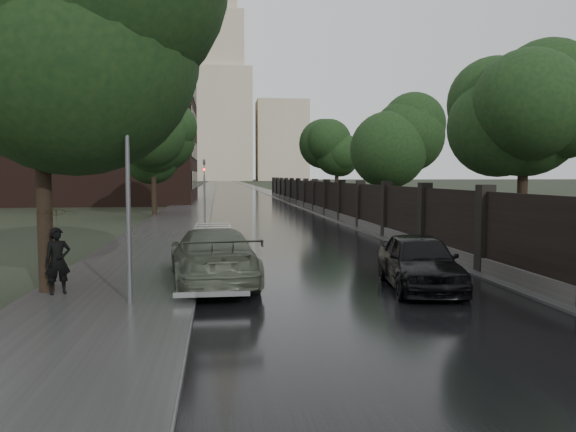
{
  "coord_description": "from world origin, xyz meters",
  "views": [
    {
      "loc": [
        -3.45,
        -11.1,
        2.98
      ],
      "look_at": [
        -0.91,
        9.15,
        1.5
      ],
      "focal_mm": 35.0,
      "sensor_mm": 36.0,
      "label": 1
    }
  ],
  "objects_px": {
    "tree_right_a": "(524,120)",
    "volga_sedan": "(213,256)",
    "lamp_post": "(128,190)",
    "tree_right_b": "(399,143)",
    "traffic_light": "(204,185)",
    "pedestrian_umbrella": "(57,225)",
    "tree_right_c": "(337,154)",
    "tree_left_near": "(39,29)",
    "tree_left_far": "(153,144)",
    "car_right_near": "(419,261)"
  },
  "relations": [
    {
      "from": "tree_right_a",
      "to": "volga_sedan",
      "type": "distance_m",
      "value": 12.44
    },
    {
      "from": "lamp_post",
      "to": "tree_right_b",
      "type": "bearing_deg",
      "value": 57.82
    },
    {
      "from": "traffic_light",
      "to": "pedestrian_umbrella",
      "type": "xyz_separation_m",
      "value": [
        -2.94,
        -22.31,
        -0.58
      ]
    },
    {
      "from": "traffic_light",
      "to": "volga_sedan",
      "type": "distance_m",
      "value": 20.82
    },
    {
      "from": "tree_right_c",
      "to": "pedestrian_umbrella",
      "type": "bearing_deg",
      "value": -111.55
    },
    {
      "from": "volga_sedan",
      "to": "lamp_post",
      "type": "bearing_deg",
      "value": 50.89
    },
    {
      "from": "volga_sedan",
      "to": "pedestrian_umbrella",
      "type": "xyz_separation_m",
      "value": [
        -3.64,
        -1.56,
        1.04
      ]
    },
    {
      "from": "pedestrian_umbrella",
      "to": "tree_left_near",
      "type": "bearing_deg",
      "value": 114.16
    },
    {
      "from": "tree_left_far",
      "to": "tree_right_a",
      "type": "distance_m",
      "value": 26.91
    },
    {
      "from": "tree_left_far",
      "to": "tree_right_c",
      "type": "distance_m",
      "value": 18.45
    },
    {
      "from": "tree_right_a",
      "to": "lamp_post",
      "type": "height_order",
      "value": "tree_right_a"
    },
    {
      "from": "traffic_light",
      "to": "tree_right_c",
      "type": "bearing_deg",
      "value": 51.82
    },
    {
      "from": "pedestrian_umbrella",
      "to": "traffic_light",
      "type": "bearing_deg",
      "value": 57.91
    },
    {
      "from": "volga_sedan",
      "to": "tree_right_c",
      "type": "bearing_deg",
      "value": -113.12
    },
    {
      "from": "lamp_post",
      "to": "volga_sedan",
      "type": "distance_m",
      "value": 3.79
    },
    {
      "from": "traffic_light",
      "to": "pedestrian_umbrella",
      "type": "relative_size",
      "value": 1.61
    },
    {
      "from": "tree_left_near",
      "to": "tree_right_a",
      "type": "height_order",
      "value": "tree_left_near"
    },
    {
      "from": "traffic_light",
      "to": "pedestrian_umbrella",
      "type": "height_order",
      "value": "traffic_light"
    },
    {
      "from": "tree_left_far",
      "to": "tree_right_a",
      "type": "height_order",
      "value": "tree_left_far"
    },
    {
      "from": "lamp_post",
      "to": "volga_sedan",
      "type": "bearing_deg",
      "value": 56.76
    },
    {
      "from": "tree_right_a",
      "to": "tree_left_near",
      "type": "bearing_deg",
      "value": -161.68
    },
    {
      "from": "tree_left_near",
      "to": "tree_right_b",
      "type": "relative_size",
      "value": 1.31
    },
    {
      "from": "tree_right_a",
      "to": "pedestrian_umbrella",
      "type": "distance_m",
      "value": 15.98
    },
    {
      "from": "tree_right_c",
      "to": "tree_right_b",
      "type": "bearing_deg",
      "value": -90.0
    },
    {
      "from": "volga_sedan",
      "to": "car_right_near",
      "type": "bearing_deg",
      "value": 160.04
    },
    {
      "from": "tree_right_c",
      "to": "pedestrian_umbrella",
      "type": "xyz_separation_m",
      "value": [
        -14.74,
        -37.32,
        -3.13
      ]
    },
    {
      "from": "tree_right_a",
      "to": "car_right_near",
      "type": "bearing_deg",
      "value": -138.3
    },
    {
      "from": "traffic_light",
      "to": "car_right_near",
      "type": "bearing_deg",
      "value": -74.63
    },
    {
      "from": "tree_right_a",
      "to": "tree_right_c",
      "type": "relative_size",
      "value": 1.0
    },
    {
      "from": "tree_left_near",
      "to": "tree_right_b",
      "type": "bearing_deg",
      "value": 51.52
    },
    {
      "from": "lamp_post",
      "to": "tree_right_c",
      "type": "bearing_deg",
      "value": 71.48
    },
    {
      "from": "tree_left_far",
      "to": "traffic_light",
      "type": "distance_m",
      "value": 6.84
    },
    {
      "from": "lamp_post",
      "to": "car_right_near",
      "type": "distance_m",
      "value": 7.56
    },
    {
      "from": "tree_right_b",
      "to": "volga_sedan",
      "type": "relative_size",
      "value": 1.3
    },
    {
      "from": "car_right_near",
      "to": "tree_right_a",
      "type": "bearing_deg",
      "value": 48.94
    },
    {
      "from": "tree_right_b",
      "to": "pedestrian_umbrella",
      "type": "height_order",
      "value": "tree_right_b"
    },
    {
      "from": "volga_sedan",
      "to": "car_right_near",
      "type": "height_order",
      "value": "volga_sedan"
    },
    {
      "from": "tree_left_far",
      "to": "traffic_light",
      "type": "xyz_separation_m",
      "value": [
        3.7,
        -5.01,
        -2.84
      ]
    },
    {
      "from": "tree_left_far",
      "to": "volga_sedan",
      "type": "distance_m",
      "value": 26.5
    },
    {
      "from": "tree_right_a",
      "to": "tree_right_b",
      "type": "distance_m",
      "value": 14.0
    },
    {
      "from": "car_right_near",
      "to": "pedestrian_umbrella",
      "type": "distance_m",
      "value": 9.08
    },
    {
      "from": "car_right_near",
      "to": "pedestrian_umbrella",
      "type": "xyz_separation_m",
      "value": [
        -9.01,
        -0.21,
        1.08
      ]
    },
    {
      "from": "pedestrian_umbrella",
      "to": "volga_sedan",
      "type": "bearing_deg",
      "value": -1.35
    },
    {
      "from": "pedestrian_umbrella",
      "to": "tree_right_b",
      "type": "bearing_deg",
      "value": 28.07
    },
    {
      "from": "tree_right_a",
      "to": "pedestrian_umbrella",
      "type": "relative_size",
      "value": 2.82
    },
    {
      "from": "tree_left_near",
      "to": "tree_right_c",
      "type": "height_order",
      "value": "tree_left_near"
    },
    {
      "from": "tree_left_far",
      "to": "tree_right_a",
      "type": "relative_size",
      "value": 1.05
    },
    {
      "from": "lamp_post",
      "to": "traffic_light",
      "type": "xyz_separation_m",
      "value": [
        1.1,
        23.49,
        -0.27
      ]
    },
    {
      "from": "tree_right_b",
      "to": "tree_right_c",
      "type": "bearing_deg",
      "value": 90.0
    },
    {
      "from": "tree_right_c",
      "to": "volga_sedan",
      "type": "distance_m",
      "value": 37.67
    }
  ]
}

